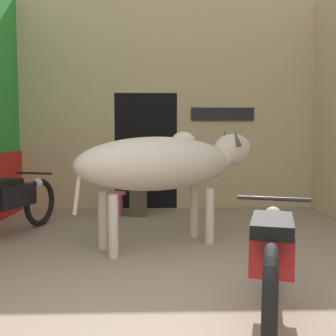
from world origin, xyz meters
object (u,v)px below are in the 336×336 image
at_px(motorcycle_near, 272,255).
at_px(shopkeeper_seated, 138,178).
at_px(plastic_stool, 115,203).
at_px(cow, 166,164).
at_px(motorcycle_far, 12,202).

height_order(motorcycle_near, shopkeeper_seated, shopkeeper_seated).
xyz_separation_m(shopkeeper_seated, plastic_stool, (-0.38, -0.03, -0.40)).
relative_size(motorcycle_near, shopkeeper_seated, 1.59).
xyz_separation_m(motorcycle_near, plastic_stool, (-1.48, 3.70, -0.24)).
bearing_deg(plastic_stool, cow, -66.33).
distance_m(cow, plastic_stool, 2.11).
bearing_deg(motorcycle_far, plastic_stool, 47.92).
bearing_deg(motorcycle_near, plastic_stool, 111.81).
bearing_deg(motorcycle_near, motorcycle_far, 138.24).
bearing_deg(plastic_stool, motorcycle_far, -132.08).
height_order(cow, motorcycle_near, cow).
bearing_deg(motorcycle_near, shopkeeper_seated, 106.41).
relative_size(motorcycle_near, plastic_stool, 4.82).
height_order(motorcycle_far, shopkeeper_seated, shopkeeper_seated).
xyz_separation_m(cow, shopkeeper_seated, (-0.41, 1.83, -0.36)).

